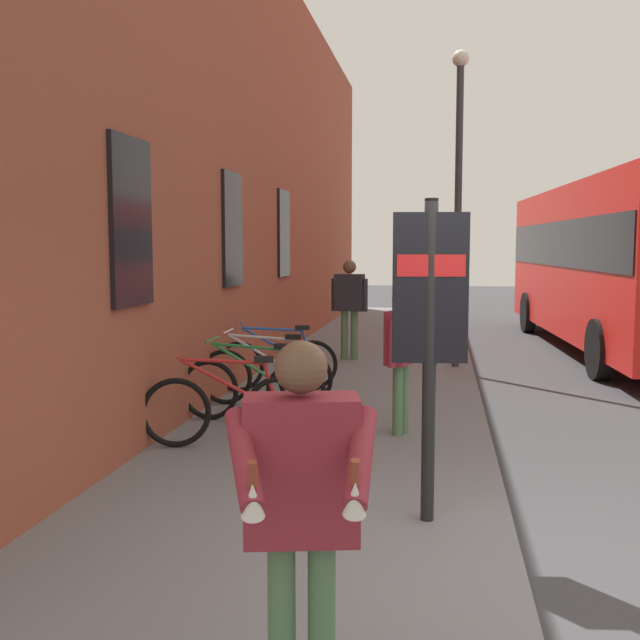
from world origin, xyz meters
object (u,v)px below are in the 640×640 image
(bicycle_under_window, at_px, (277,364))
(transit_info_sign, at_px, (430,309))
(pedestrian_crossing_street, at_px, (401,347))
(street_lamp, at_px, (458,182))
(bicycle_leaning_wall, at_px, (253,389))
(bicycle_end_of_row, at_px, (228,409))
(tourist_with_hotdogs, at_px, (301,493))
(pedestrian_by_facade, at_px, (349,299))
(city_bus, at_px, (619,258))
(bicycle_far_end, at_px, (265,376))

(bicycle_under_window, height_order, transit_info_sign, transit_info_sign)
(bicycle_under_window, distance_m, transit_info_sign, 5.35)
(pedestrian_crossing_street, height_order, street_lamp, street_lamp)
(pedestrian_crossing_street, xyz_separation_m, street_lamp, (4.75, -0.68, 2.15))
(bicycle_under_window, bearing_deg, bicycle_leaning_wall, -176.09)
(pedestrian_crossing_street, distance_m, street_lamp, 5.25)
(bicycle_leaning_wall, distance_m, street_lamp, 5.76)
(bicycle_end_of_row, relative_size, street_lamp, 0.33)
(tourist_with_hotdogs, bearing_deg, transit_info_sign, -10.80)
(pedestrian_by_facade, relative_size, street_lamp, 0.34)
(bicycle_under_window, xyz_separation_m, city_bus, (5.76, -5.84, 1.41))
(bicycle_end_of_row, distance_m, bicycle_under_window, 2.94)
(pedestrian_by_facade, bearing_deg, bicycle_leaning_wall, 173.96)
(bicycle_leaning_wall, relative_size, pedestrian_crossing_street, 1.12)
(bicycle_leaning_wall, xyz_separation_m, transit_info_sign, (-2.87, -2.08, 1.21))
(transit_info_sign, bearing_deg, tourist_with_hotdogs, 169.20)
(pedestrian_crossing_street, xyz_separation_m, tourist_with_hotdogs, (-5.14, 0.15, 0.07))
(bicycle_leaning_wall, height_order, pedestrian_crossing_street, pedestrian_crossing_street)
(bicycle_leaning_wall, relative_size, pedestrian_by_facade, 0.99)
(bicycle_end_of_row, xyz_separation_m, bicycle_under_window, (2.94, 0.14, 0.00))
(bicycle_leaning_wall, height_order, street_lamp, street_lamp)
(street_lamp, bearing_deg, city_bus, -46.32)
(bicycle_leaning_wall, xyz_separation_m, bicycle_under_window, (1.85, 0.13, 0.00))
(bicycle_end_of_row, height_order, street_lamp, street_lamp)
(pedestrian_crossing_street, bearing_deg, tourist_with_hotdogs, 178.37)
(transit_info_sign, height_order, tourist_with_hotdogs, transit_info_sign)
(bicycle_far_end, bearing_deg, tourist_with_hotdogs, -165.35)
(tourist_with_hotdogs, bearing_deg, pedestrian_crossing_street, -1.63)
(bicycle_far_end, bearing_deg, street_lamp, -34.76)
(transit_info_sign, xyz_separation_m, street_lamp, (7.34, -0.34, 1.51))
(city_bus, xyz_separation_m, street_lamp, (-3.15, 3.30, 1.31))
(tourist_with_hotdogs, bearing_deg, bicycle_end_of_row, 19.95)
(transit_info_sign, xyz_separation_m, pedestrian_crossing_street, (2.59, 0.34, -0.64))
(bicycle_under_window, relative_size, transit_info_sign, 0.71)
(bicycle_end_of_row, xyz_separation_m, pedestrian_crossing_street, (0.81, -1.72, 0.57))
(pedestrian_by_facade, xyz_separation_m, tourist_with_hotdogs, (-10.41, -1.06, -0.06))
(street_lamp, bearing_deg, pedestrian_by_facade, 74.40)
(bicycle_end_of_row, relative_size, transit_info_sign, 0.72)
(bicycle_leaning_wall, relative_size, bicycle_under_window, 1.03)
(tourist_with_hotdogs, xyz_separation_m, street_lamp, (9.88, -0.83, 2.08))
(bicycle_far_end, bearing_deg, pedestrian_by_facade, -8.18)
(pedestrian_crossing_street, bearing_deg, pedestrian_by_facade, 12.89)
(street_lamp, bearing_deg, transit_info_sign, 177.34)
(pedestrian_crossing_street, xyz_separation_m, pedestrian_by_facade, (5.27, 1.21, 0.13))
(pedestrian_by_facade, xyz_separation_m, street_lamp, (-0.53, -1.89, 2.01))
(tourist_with_hotdogs, bearing_deg, bicycle_far_end, 14.65)
(bicycle_under_window, xyz_separation_m, pedestrian_by_facade, (3.14, -0.66, 0.71))
(bicycle_under_window, distance_m, street_lamp, 4.55)
(bicycle_under_window, bearing_deg, street_lamp, -44.21)
(bicycle_end_of_row, relative_size, pedestrian_crossing_street, 1.10)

